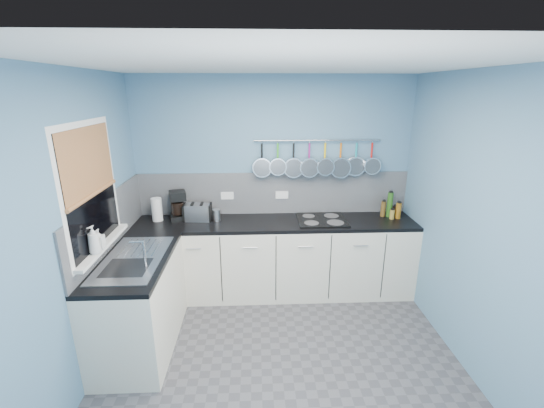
{
  "coord_description": "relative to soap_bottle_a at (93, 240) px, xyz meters",
  "views": [
    {
      "loc": [
        -0.2,
        -2.65,
        2.33
      ],
      "look_at": [
        -0.05,
        0.75,
        1.25
      ],
      "focal_mm": 23.79,
      "sensor_mm": 36.0,
      "label": 1
    }
  ],
  "objects": [
    {
      "name": "floor",
      "position": [
        1.53,
        -0.11,
        -1.18
      ],
      "size": [
        3.2,
        3.0,
        0.02
      ],
      "primitive_type": "cube",
      "color": "#47474C",
      "rests_on": "ground"
    },
    {
      "name": "ceiling",
      "position": [
        1.53,
        -0.11,
        1.34
      ],
      "size": [
        3.2,
        3.0,
        0.02
      ],
      "primitive_type": "cube",
      "color": "white",
      "rests_on": "ground"
    },
    {
      "name": "wall_back",
      "position": [
        1.53,
        1.4,
        0.08
      ],
      "size": [
        3.2,
        0.02,
        2.5
      ],
      "primitive_type": "cube",
      "color": "teal",
      "rests_on": "ground"
    },
    {
      "name": "wall_front",
      "position": [
        1.53,
        -1.62,
        0.08
      ],
      "size": [
        3.2,
        0.02,
        2.5
      ],
      "primitive_type": "cube",
      "color": "teal",
      "rests_on": "ground"
    },
    {
      "name": "wall_left",
      "position": [
        -0.08,
        -0.11,
        0.08
      ],
      "size": [
        0.02,
        3.0,
        2.5
      ],
      "primitive_type": "cube",
      "color": "teal",
      "rests_on": "ground"
    },
    {
      "name": "wall_right",
      "position": [
        3.14,
        -0.11,
        0.08
      ],
      "size": [
        0.02,
        3.0,
        2.5
      ],
      "primitive_type": "cube",
      "color": "teal",
      "rests_on": "ground"
    },
    {
      "name": "backsplash_back",
      "position": [
        1.53,
        1.38,
        -0.02
      ],
      "size": [
        3.2,
        0.02,
        0.5
      ],
      "primitive_type": "cube",
      "color": "gray",
      "rests_on": "wall_back"
    },
    {
      "name": "backsplash_left",
      "position": [
        -0.06,
        0.49,
        -0.02
      ],
      "size": [
        0.02,
        1.8,
        0.5
      ],
      "primitive_type": "cube",
      "color": "gray",
      "rests_on": "wall_left"
    },
    {
      "name": "cabinet_run_back",
      "position": [
        1.53,
        1.09,
        -0.74
      ],
      "size": [
        3.2,
        0.6,
        0.86
      ],
      "primitive_type": "cube",
      "color": "silver",
      "rests_on": "ground"
    },
    {
      "name": "worktop_back",
      "position": [
        1.53,
        1.09,
        -0.29
      ],
      "size": [
        3.2,
        0.6,
        0.04
      ],
      "primitive_type": "cube",
      "color": "black",
      "rests_on": "cabinet_run_back"
    },
    {
      "name": "cabinet_run_left",
      "position": [
        0.23,
        0.19,
        -0.74
      ],
      "size": [
        0.6,
        1.2,
        0.86
      ],
      "primitive_type": "cube",
      "color": "silver",
      "rests_on": "ground"
    },
    {
      "name": "worktop_left",
      "position": [
        0.23,
        0.19,
        -0.29
      ],
      "size": [
        0.6,
        1.2,
        0.04
      ],
      "primitive_type": "cube",
      "color": "black",
      "rests_on": "cabinet_run_left"
    },
    {
      "name": "window_frame",
      "position": [
        -0.05,
        0.19,
        0.38
      ],
      "size": [
        0.01,
        1.0,
        1.1
      ],
      "primitive_type": "cube",
      "color": "white",
      "rests_on": "wall_left"
    },
    {
      "name": "window_glass",
      "position": [
        -0.04,
        0.19,
        0.38
      ],
      "size": [
        0.01,
        0.9,
        1.0
      ],
      "primitive_type": "cube",
      "color": "black",
      "rests_on": "wall_left"
    },
    {
      "name": "bamboo_blind",
      "position": [
        -0.03,
        0.19,
        0.61
      ],
      "size": [
        0.01,
        0.9,
        0.55
      ],
      "primitive_type": "cube",
      "color": "#A36F4A",
      "rests_on": "wall_left"
    },
    {
      "name": "window_sill",
      "position": [
        -0.02,
        0.19,
        -0.13
      ],
      "size": [
        0.1,
        0.98,
        0.03
      ],
      "primitive_type": "cube",
      "color": "white",
      "rests_on": "wall_left"
    },
    {
      "name": "sink_unit",
      "position": [
        0.23,
        0.19,
        -0.27
      ],
      "size": [
        0.5,
        0.95,
        0.01
      ],
      "primitive_type": "cube",
      "color": "silver",
      "rests_on": "worktop_left"
    },
    {
      "name": "mixer_tap",
      "position": [
        0.39,
        0.01,
        -0.14
      ],
      "size": [
        0.12,
        0.08,
        0.26
      ],
      "primitive_type": null,
      "color": "silver",
      "rests_on": "worktop_left"
    },
    {
      "name": "socket_left",
      "position": [
        0.98,
        1.36,
        -0.04
      ],
      "size": [
        0.15,
        0.01,
        0.09
      ],
      "primitive_type": "cube",
      "color": "white",
      "rests_on": "backsplash_back"
    },
    {
      "name": "socket_right",
      "position": [
        1.63,
        1.36,
        -0.04
      ],
      "size": [
        0.15,
        0.01,
        0.09
      ],
      "primitive_type": "cube",
      "color": "white",
      "rests_on": "backsplash_back"
    },
    {
      "name": "pot_rail",
      "position": [
        2.03,
        1.34,
        0.61
      ],
      "size": [
        1.45,
        0.02,
        0.02
      ],
      "primitive_type": "cylinder",
      "rotation": [
        0.0,
        1.57,
        0.0
      ],
      "color": "silver",
      "rests_on": "wall_back"
    },
    {
      "name": "soap_bottle_a",
      "position": [
        0.0,
        0.0,
        0.0
      ],
      "size": [
        0.12,
        0.12,
        0.24
      ],
      "primitive_type": "imported",
      "rotation": [
        0.0,
        0.0,
        -0.39
      ],
      "color": "white",
      "rests_on": "window_sill"
    },
    {
      "name": "soap_bottle_b",
      "position": [
        0.0,
        0.09,
        -0.03
      ],
      "size": [
        0.08,
        0.08,
        0.17
      ],
      "primitive_type": "imported",
      "rotation": [
        0.0,
        0.0,
        0.0
      ],
      "color": "white",
      "rests_on": "window_sill"
    },
    {
      "name": "paper_towel",
      "position": [
        0.19,
        1.18,
        -0.14
      ],
      "size": [
        0.15,
        0.15,
        0.27
      ],
      "primitive_type": "cylinder",
      "rotation": [
        0.0,
        0.0,
        0.34
      ],
      "color": "white",
      "rests_on": "worktop_back"
    },
    {
      "name": "coffee_maker",
      "position": [
        0.43,
        1.2,
        -0.1
      ],
      "size": [
        0.24,
        0.25,
        0.33
      ],
      "primitive_type": null,
      "rotation": [
        0.0,
        0.0,
        0.3
      ],
      "color": "black",
      "rests_on": "worktop_back"
    },
    {
      "name": "toaster",
      "position": [
        0.65,
        1.17,
        -0.17
      ],
      "size": [
        0.31,
        0.2,
        0.19
      ],
      "primitive_type": "cube",
      "rotation": [
        0.0,
        0.0,
        -0.12
      ],
      "color": "silver",
      "rests_on": "worktop_back"
    },
    {
      "name": "canister",
      "position": [
        0.87,
        1.14,
        -0.2
      ],
      "size": [
        0.1,
        0.1,
        0.13
      ],
      "primitive_type": "cylinder",
      "rotation": [
        0.0,
        0.0,
        0.03
      ],
      "color": "silver",
      "rests_on": "worktop_back"
    },
    {
      "name": "hob",
      "position": [
        2.07,
        1.1,
        -0.26
      ],
      "size": [
        0.56,
        0.49,
        0.01
      ],
      "primitive_type": "cube",
      "color": "black",
      "rests_on": "worktop_back"
    },
    {
      "name": "pan_0",
      "position": [
        1.4,
        1.33,
        0.4
      ],
      "size": [
        0.23,
        0.07,
        0.42
      ],
      "primitive_type": null,
      "color": "silver",
      "rests_on": "pot_rail"
    },
    {
      "name": "pan_1",
      "position": [
        1.58,
        1.33,
        0.41
      ],
      "size": [
        0.2,
        0.08,
        0.39
      ],
      "primitive_type": null,
      "color": "silver",
      "rests_on": "pot_rail"
    },
    {
      "name": "pan_2",
      "position": [
        1.76,
        1.33,
        0.4
      ],
      "size": [
        0.23,
        0.08,
        0.42
      ],
      "primitive_type": null,
      "color": "silver",
      "rests_on": "pot_rail"
    },
    {
      "name": "pan_3",
      "position": [
        1.94,
        1.33,
        0.4
      ],
      "size": [
        0.23,
        0.1,
        0.42
      ],
      "primitive_type": null,
      "color": "silver",
      "rests_on": "pot_rail"
    },
    {
      "name": "pan_4",
      "position": [
        2.12,
        1.33,
        0.41
      ],
      "size": [
        0.2,
        0.11,
        0.39
      ],
      "primitive_type": null,
      "color": "silver",
      "rests_on": "pot_rail"
    },
    {
      "name": "pan_5",
      "position": [
        2.3,
        1.33,
        0.39
      ],
      "size": [
        0.24,
        0.08,
        0.43
      ],
      "primitive_type": null,
      "color": "silver",
      "rests_on": "pot_rail"
    },
    {
      "name": "pan_6",
      "position": [
        2.48,
        1.33,
        0.4
      ],
      "size": [
        0.23,
        0.05,
        0.42
      ],
      "primitive_type": null,
      "color": "silver",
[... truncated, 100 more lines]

